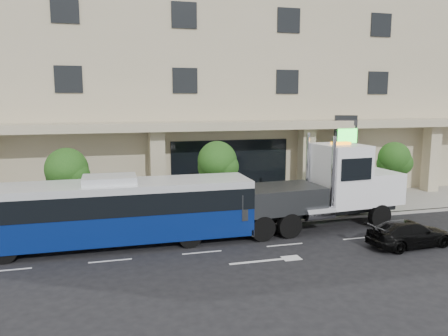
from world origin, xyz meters
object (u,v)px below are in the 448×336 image
object	(u,v)px
city_bus	(111,211)
tow_truck	(324,189)
black_sedan	(409,233)
signage_pylon	(344,157)

from	to	relation	value
city_bus	tow_truck	distance (m)	11.11
city_bus	tow_truck	world-z (taller)	tow_truck
black_sedan	city_bus	bearing A→B (deg)	70.14
city_bus	tow_truck	size ratio (longest dim) A/B	1.20
tow_truck	city_bus	bearing A→B (deg)	177.12
city_bus	black_sedan	bearing A→B (deg)	-14.94
city_bus	black_sedan	distance (m)	14.00
tow_truck	black_sedan	xyz separation A→B (m)	(2.36, -4.03, -1.44)
signage_pylon	city_bus	bearing A→B (deg)	-137.51
tow_truck	signage_pylon	distance (m)	6.50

